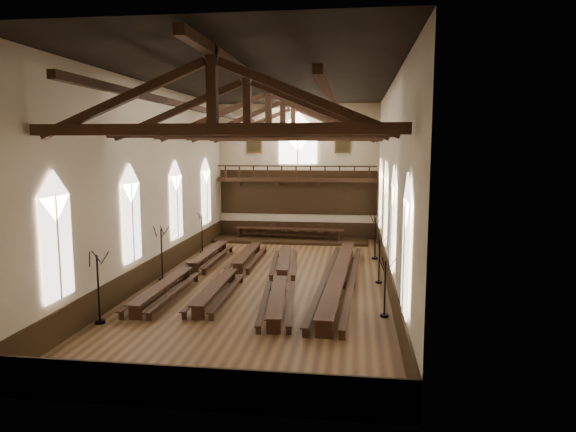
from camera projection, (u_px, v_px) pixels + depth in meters
The scene contains 21 objects.
ground at pixel (269, 282), 26.26m from camera, with size 26.00×26.00×0.00m, color brown.
room_walls at pixel (269, 155), 25.39m from camera, with size 26.00×26.00×26.00m.
wainscot_band at pixel (269, 270), 26.18m from camera, with size 12.00×26.00×1.20m.
side_windows at pixel (269, 209), 25.75m from camera, with size 11.85×19.80×4.50m.
end_window at pixel (298, 142), 37.95m from camera, with size 2.80×0.12×3.80m.
minstrels_gallery at pixel (297, 187), 38.17m from camera, with size 11.80×1.24×3.70m.
portraits at pixel (298, 143), 37.97m from camera, with size 7.75×0.09×1.45m.
roof_trusses at pixel (268, 119), 25.15m from camera, with size 11.70×25.70×2.80m.
refectory_row_a at pixel (189, 268), 26.95m from camera, with size 1.44×13.97×0.70m.
refectory_row_b at pixel (234, 269), 26.86m from camera, with size 1.44×13.67×0.67m.
refectory_row_c at pixel (281, 276), 25.40m from camera, with size 2.00×13.83×0.68m.
refectory_row_d at pixel (339, 275), 25.34m from camera, with size 1.96×14.94×0.80m.
dais at pixel (289, 240), 37.51m from camera, with size 11.40×2.98×0.20m, color black.
high_table at pixel (289, 230), 37.41m from camera, with size 8.04×1.53×0.75m.
high_chairs at pixel (290, 230), 38.19m from camera, with size 6.73×0.43×0.96m.
candelabrum_left_near at pixel (99, 302), 19.98m from camera, with size 0.79×0.89×2.89m.
candelabrum_left_mid at pixel (162, 264), 26.48m from camera, with size 0.85×0.83×2.85m.
candelabrum_left_far at pixel (202, 241), 33.37m from camera, with size 0.77×0.78×2.61m.
candelabrum_right_near at pixel (385, 299), 20.80m from camera, with size 0.71×0.74×2.46m.
candelabrum_right_mid at pixel (379, 269), 25.92m from camera, with size 0.72×0.70×2.40m.
candelabrum_right_far at pixel (375, 246), 31.46m from camera, with size 0.81×0.82×2.75m.
Camera 1 is at (4.29, -25.22, 6.90)m, focal length 32.00 mm.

